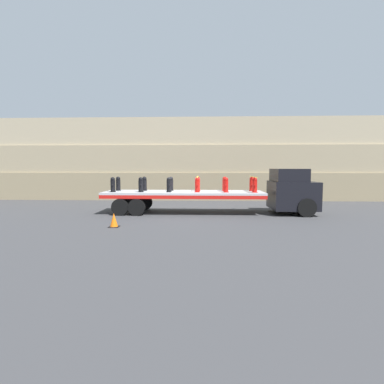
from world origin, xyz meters
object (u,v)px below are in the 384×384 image
(fire_hydrant_red_far_3, at_px, (198,184))
(fire_hydrant_black_far_1, at_px, (145,184))
(fire_hydrant_black_near_1, at_px, (141,185))
(fire_hydrant_black_far_0, at_px, (118,184))
(flatbed_trailer, at_px, (171,196))
(fire_hydrant_red_near_3, at_px, (197,185))
(fire_hydrant_black_far_2, at_px, (171,184))
(traffic_cone, at_px, (114,220))
(fire_hydrant_red_near_5, at_px, (255,185))
(fire_hydrant_black_near_2, at_px, (169,185))
(fire_hydrant_red_far_4, at_px, (225,184))
(fire_hydrant_red_far_5, at_px, (252,184))
(fire_hydrant_red_near_4, at_px, (226,185))
(truck_cab, at_px, (293,191))
(fire_hydrant_black_near_0, at_px, (113,185))

(fire_hydrant_red_far_3, bearing_deg, fire_hydrant_black_far_1, 180.00)
(fire_hydrant_black_near_1, bearing_deg, fire_hydrant_black_far_0, 146.64)
(flatbed_trailer, bearing_deg, fire_hydrant_red_near_3, -18.67)
(fire_hydrant_red_far_3, bearing_deg, fire_hydrant_black_far_2, 180.00)
(fire_hydrant_red_near_3, distance_m, traffic_cone, 5.50)
(fire_hydrant_black_far_0, bearing_deg, fire_hydrant_red_far_3, 0.00)
(fire_hydrant_black_far_1, relative_size, fire_hydrant_red_near_5, 1.00)
(fire_hydrant_black_near_2, bearing_deg, fire_hydrant_red_far_4, 18.22)
(fire_hydrant_black_far_1, height_order, fire_hydrant_red_far_5, same)
(fire_hydrant_black_far_0, distance_m, fire_hydrant_red_near_4, 6.62)
(fire_hydrant_red_far_5, bearing_deg, fire_hydrant_black_far_2, 180.00)
(fire_hydrant_red_near_5, bearing_deg, truck_cab, 12.91)
(fire_hydrant_black_near_1, distance_m, fire_hydrant_black_far_2, 1.95)
(fire_hydrant_black_far_2, bearing_deg, fire_hydrant_red_near_4, -18.22)
(fire_hydrant_red_near_3, xyz_separation_m, fire_hydrant_red_far_5, (3.26, 1.07, 0.00))
(fire_hydrant_red_near_5, bearing_deg, fire_hydrant_black_far_0, 172.50)
(fire_hydrant_red_near_5, bearing_deg, fire_hydrant_black_near_0, 180.00)
(fire_hydrant_red_far_4, xyz_separation_m, fire_hydrant_red_far_5, (1.63, 0.00, 0.00))
(fire_hydrant_black_far_0, bearing_deg, fire_hydrant_black_near_0, -90.00)
(fire_hydrant_black_near_0, height_order, fire_hydrant_red_far_3, same)
(traffic_cone, bearing_deg, fire_hydrant_red_near_3, 45.99)
(fire_hydrant_black_near_1, bearing_deg, flatbed_trailer, 17.80)
(fire_hydrant_black_far_2, relative_size, traffic_cone, 1.36)
(fire_hydrant_red_near_3, height_order, fire_hydrant_red_far_4, same)
(fire_hydrant_black_near_2, distance_m, fire_hydrant_red_near_5, 4.90)
(fire_hydrant_black_far_0, height_order, fire_hydrant_red_near_4, same)
(flatbed_trailer, relative_size, fire_hydrant_black_near_0, 10.84)
(truck_cab, xyz_separation_m, fire_hydrant_black_near_2, (-7.24, -0.54, 0.37))
(flatbed_trailer, bearing_deg, fire_hydrant_red_far_4, 9.47)
(flatbed_trailer, bearing_deg, fire_hydrant_red_near_4, -9.47)
(fire_hydrant_black_near_2, height_order, fire_hydrant_red_near_4, same)
(flatbed_trailer, distance_m, fire_hydrant_red_near_3, 1.81)
(fire_hydrant_black_near_0, relative_size, fire_hydrant_red_far_3, 1.00)
(fire_hydrant_black_near_1, relative_size, traffic_cone, 1.36)
(fire_hydrant_black_near_1, height_order, fire_hydrant_black_far_2, same)
(fire_hydrant_red_near_3, bearing_deg, fire_hydrant_black_near_1, 180.00)
(fire_hydrant_black_far_0, relative_size, fire_hydrant_black_near_1, 1.00)
(fire_hydrant_red_near_3, distance_m, fire_hydrant_red_far_3, 1.07)
(fire_hydrant_red_far_5, xyz_separation_m, traffic_cone, (-6.96, -4.90, -1.39))
(fire_hydrant_black_far_0, xyz_separation_m, fire_hydrant_black_far_2, (3.26, 0.00, 0.00))
(fire_hydrant_red_near_4, xyz_separation_m, traffic_cone, (-5.33, -3.83, -1.39))
(flatbed_trailer, height_order, traffic_cone, flatbed_trailer)
(fire_hydrant_black_far_0, xyz_separation_m, fire_hydrant_red_near_5, (8.16, -1.07, 0.00))
(fire_hydrant_black_near_1, bearing_deg, fire_hydrant_black_near_2, 0.00)
(flatbed_trailer, height_order, fire_hydrant_red_far_5, fire_hydrant_red_far_5)
(flatbed_trailer, relative_size, fire_hydrant_red_far_3, 10.84)
(fire_hydrant_black_near_1, distance_m, fire_hydrant_red_far_4, 5.01)
(fire_hydrant_black_near_0, relative_size, fire_hydrant_black_far_0, 1.00)
(fire_hydrant_red_far_3, bearing_deg, fire_hydrant_black_near_1, -161.78)
(fire_hydrant_black_far_1, distance_m, fire_hydrant_red_near_3, 3.44)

